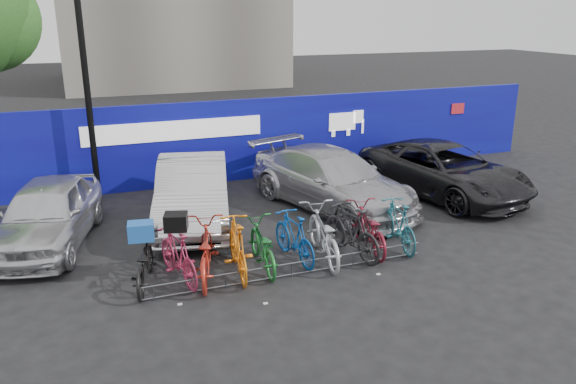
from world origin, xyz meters
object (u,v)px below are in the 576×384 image
car_1 (193,192)px  bike_3 (238,247)px  car_0 (47,214)px  bike_4 (262,245)px  bike_rack (292,269)px  bike_8 (368,228)px  car_3 (443,170)px  car_2 (332,180)px  lamppost (86,77)px  bike_0 (144,263)px  bike_9 (398,224)px  bike_7 (352,231)px  bike_6 (323,234)px  bike_5 (294,237)px  bike_2 (205,251)px  bike_1 (178,255)px

car_1 → bike_3: bearing=-73.0°
car_0 → bike_4: size_ratio=2.29×
bike_rack → car_0: 5.49m
bike_4 → bike_8: 2.37m
bike_rack → car_3: 6.56m
car_2 → bike_8: (-0.44, -2.75, -0.24)m
lamppost → car_3: 9.66m
bike_0 → car_3: bearing=-148.2°
car_0 → bike_4: bearing=-19.8°
bike_4 → bike_9: size_ratio=1.04×
car_3 → bike_9: bearing=-150.5°
lamppost → bike_3: (2.27, -5.52, -2.71)m
bike_9 → bike_8: bearing=-1.9°
bike_7 → car_3: bearing=-157.3°
car_2 → bike_6: size_ratio=2.45×
car_1 → bike_7: 4.08m
bike_5 → bike_3: bearing=3.4°
lamppost → bike_5: bearing=-56.5°
car_1 → bike_2: car_1 is taller
bike_3 → bike_4: 0.54m
bike_2 → car_3: bearing=-145.1°
car_3 → bike_7: (-4.19, -2.75, -0.16)m
car_2 → bike_2: bearing=-161.9°
bike_1 → bike_8: size_ratio=0.92×
bike_5 → bike_7: (1.18, -0.21, 0.04)m
bike_0 → bike_8: bearing=-165.6°
car_1 → car_3: car_1 is taller
car_0 → bike_8: size_ratio=2.21×
bike_4 → bike_8: bike_8 is taller
bike_6 → car_1: bearing=-48.7°
bike_8 → bike_9: (0.66, -0.11, 0.03)m
car_0 → bike_2: bearing=-29.6°
bike_rack → bike_4: (-0.41, 0.58, 0.31)m
bike_3 → bike_7: (2.42, 0.00, -0.01)m
bike_5 → bike_8: (1.65, -0.06, -0.02)m
lamppost → bike_4: size_ratio=3.37×
car_0 → car_3: bearing=14.6°
bike_7 → bike_8: bearing=-173.3°
lamppost → bike_8: bearing=-46.1°
bike_3 → bike_5: bike_3 is taller
bike_1 → bike_6: bearing=166.3°
car_1 → bike_9: (3.76, -3.07, -0.23)m
car_3 → lamppost: bearing=150.7°
car_0 → bike_2: car_0 is taller
car_0 → bike_6: (5.21, -2.80, -0.16)m
car_1 → bike_2: size_ratio=2.24×
car_0 → bike_7: bearing=-10.9°
lamppost → car_0: lamppost is taller
bike_0 → bike_4: bike_4 is taller
bike_rack → bike_5: size_ratio=3.30×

